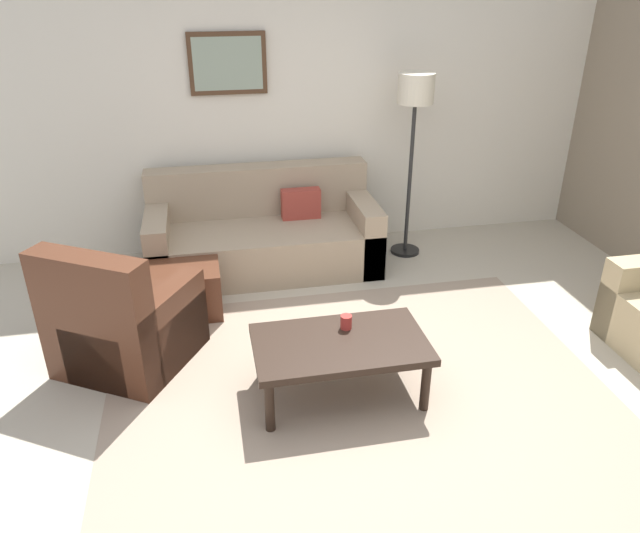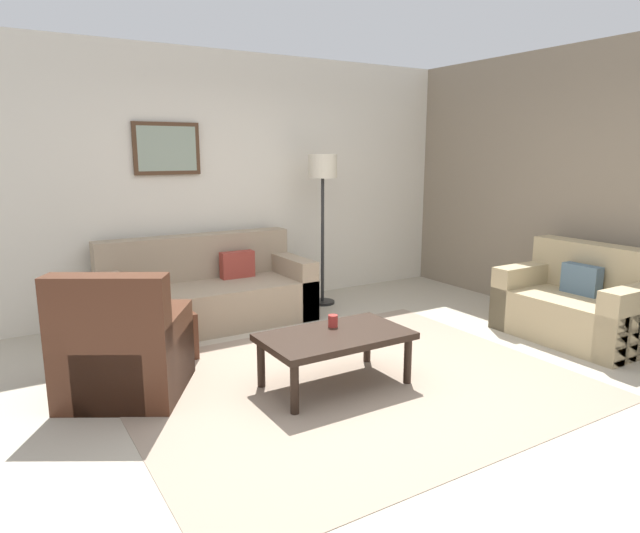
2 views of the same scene
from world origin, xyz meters
name	(u,v)px [view 1 (image 1 of 2)]	position (x,y,z in m)	size (l,w,h in m)	color
ground_plane	(360,393)	(0.00, 0.00, 0.00)	(8.00, 8.00, 0.00)	#B2A893
rear_partition	(293,101)	(0.00, 2.60, 1.40)	(6.00, 0.12, 2.80)	silver
area_rug	(360,392)	(0.00, 0.00, 0.00)	(3.29, 2.72, 0.01)	gray
couch_main	(263,234)	(-0.40, 2.08, 0.30)	(2.06, 0.94, 0.88)	gray
armchair_leather	(121,328)	(-1.54, 0.64, 0.31)	(1.10, 1.10, 0.95)	#4C2819
ottoman	(186,287)	(-1.11, 1.34, 0.20)	(0.56, 0.56, 0.40)	#4C2819
coffee_table	(340,348)	(-0.13, 0.03, 0.36)	(1.10, 0.64, 0.41)	black
cup	(346,322)	(-0.06, 0.17, 0.46)	(0.08, 0.08, 0.09)	#B2332D
lamp_standing	(415,108)	(1.00, 2.05, 1.41)	(0.32, 0.32, 1.71)	black
framed_artwork	(228,63)	(-0.59, 2.51, 1.77)	(0.68, 0.04, 0.53)	#472D1C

